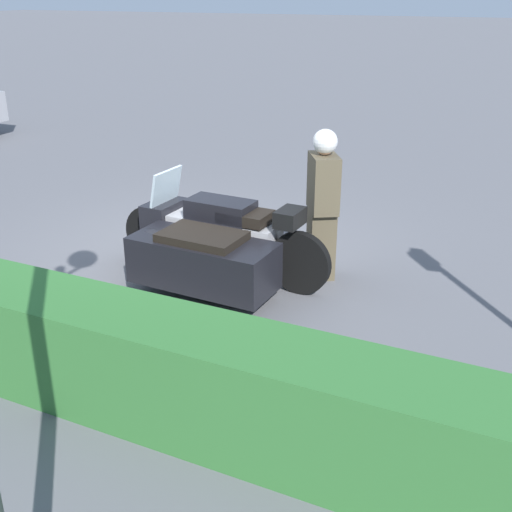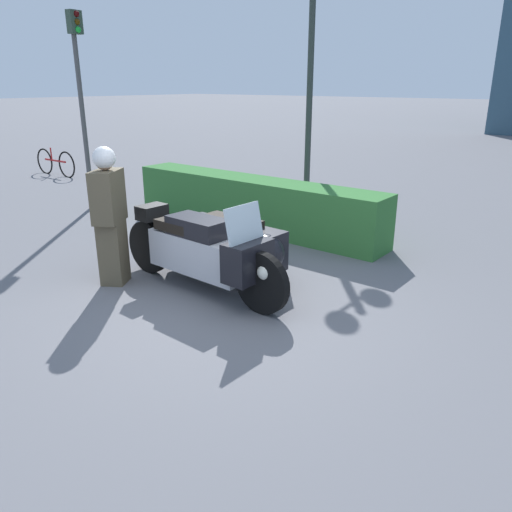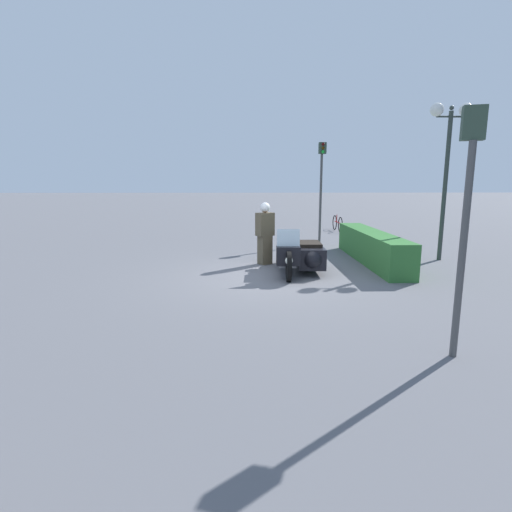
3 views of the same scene
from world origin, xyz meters
TOP-DOWN VIEW (x-y plane):
  - ground_plane at (0.00, 0.00)m, footprint 160.00×160.00m
  - police_motorcycle at (-0.60, 0.63)m, footprint 2.65×1.25m
  - officer_rider at (-1.66, -0.18)m, footprint 0.48×0.54m
  - hedge_bush_curbside at (-1.88, 2.86)m, footprint 4.91×0.69m

SIDE VIEW (x-z plane):
  - ground_plane at x=0.00m, z-range 0.00..0.00m
  - hedge_bush_curbside at x=-1.88m, z-range 0.00..0.87m
  - police_motorcycle at x=-0.60m, z-range -0.11..1.06m
  - officer_rider at x=-1.66m, z-range 0.05..1.75m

